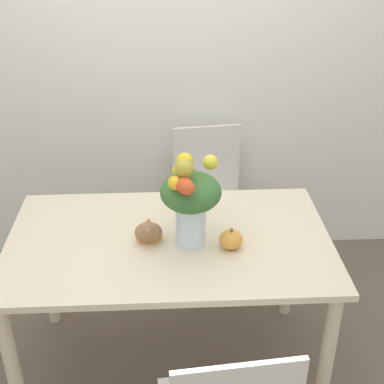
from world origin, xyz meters
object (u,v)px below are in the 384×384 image
at_px(flower_vase, 192,199).
at_px(dining_chair_near_window, 211,204).
at_px(pumpkin, 232,239).
at_px(turkey_figurine, 150,230).

bearing_deg(flower_vase, dining_chair_near_window, 79.25).
height_order(pumpkin, turkey_figurine, turkey_figurine).
bearing_deg(dining_chair_near_window, flower_vase, -107.01).
bearing_deg(dining_chair_near_window, pumpkin, -95.41).
distance_m(flower_vase, turkey_figurine, 0.25).
height_order(flower_vase, pumpkin, flower_vase).
height_order(flower_vase, dining_chair_near_window, flower_vase).
relative_size(pumpkin, turkey_figurine, 0.63).
distance_m(flower_vase, dining_chair_near_window, 0.98).
xyz_separation_m(flower_vase, dining_chair_near_window, (0.16, 0.82, -0.51)).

